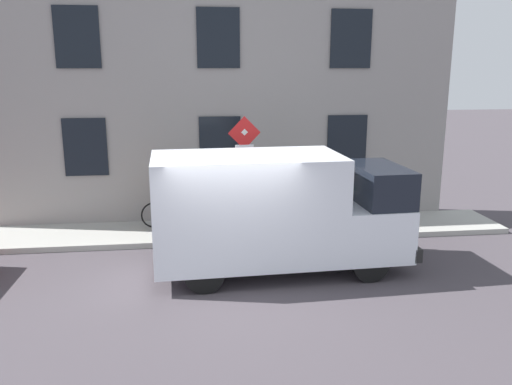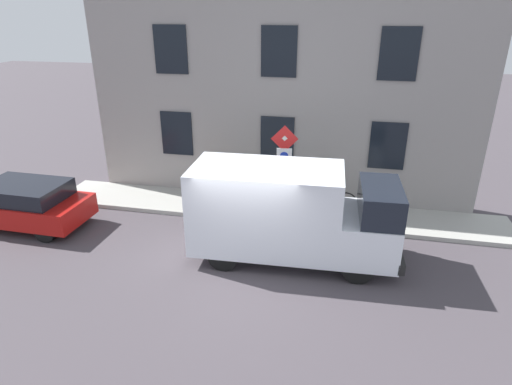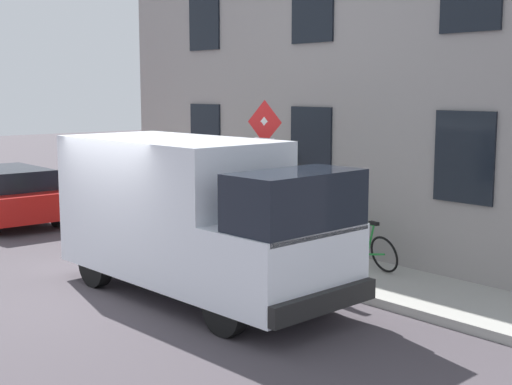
# 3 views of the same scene
# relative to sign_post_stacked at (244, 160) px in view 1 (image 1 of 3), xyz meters

# --- Properties ---
(ground_plane) EXTENTS (80.00, 80.00, 0.00)m
(ground_plane) POSITION_rel_sign_post_stacked_xyz_m (-2.63, 0.48, -2.05)
(ground_plane) COLOR #463F45
(sidewalk_slab) EXTENTS (1.89, 14.68, 0.14)m
(sidewalk_slab) POSITION_rel_sign_post_stacked_xyz_m (0.73, 0.48, -1.98)
(sidewalk_slab) COLOR #A4A39B
(sidewalk_slab) RESTS_ON ground_plane
(building_facade) EXTENTS (0.75, 12.68, 6.85)m
(building_facade) POSITION_rel_sign_post_stacked_xyz_m (2.02, 0.48, 1.37)
(building_facade) COLOR gray
(building_facade) RESTS_ON ground_plane
(sign_post_stacked) EXTENTS (0.18, 0.56, 2.84)m
(sign_post_stacked) POSITION_rel_sign_post_stacked_xyz_m (0.00, 0.00, 0.00)
(sign_post_stacked) COLOR #474C47
(sign_post_stacked) RESTS_ON sidewalk_slab
(delivery_van) EXTENTS (2.21, 5.41, 2.50)m
(delivery_van) POSITION_rel_sign_post_stacked_xyz_m (-1.92, -0.46, -0.72)
(delivery_van) COLOR white
(delivery_van) RESTS_ON ground_plane
(bicycle_green) EXTENTS (0.50, 1.72, 0.89)m
(bicycle_green) POSITION_rel_sign_post_stacked_xyz_m (1.13, -1.37, -1.54)
(bicycle_green) COLOR black
(bicycle_green) RESTS_ON sidewalk_slab
(bicycle_black) EXTENTS (0.46, 1.72, 0.89)m
(bicycle_black) POSITION_rel_sign_post_stacked_xyz_m (1.13, -0.33, -1.54)
(bicycle_black) COLOR black
(bicycle_black) RESTS_ON sidewalk_slab
(bicycle_blue) EXTENTS (0.46, 1.71, 0.89)m
(bicycle_blue) POSITION_rel_sign_post_stacked_xyz_m (1.13, 0.71, -1.54)
(bicycle_blue) COLOR black
(bicycle_blue) RESTS_ON sidewalk_slab
(bicycle_purple) EXTENTS (0.47, 1.71, 0.89)m
(bicycle_purple) POSITION_rel_sign_post_stacked_xyz_m (1.13, 1.75, -1.54)
(bicycle_purple) COLOR black
(bicycle_purple) RESTS_ON sidewalk_slab
(pedestrian) EXTENTS (0.44, 0.33, 1.72)m
(pedestrian) POSITION_rel_sign_post_stacked_xyz_m (0.58, 1.93, -0.98)
(pedestrian) COLOR #262B47
(pedestrian) RESTS_ON sidewalk_slab
(litter_bin) EXTENTS (0.44, 0.44, 0.90)m
(litter_bin) POSITION_rel_sign_post_stacked_xyz_m (0.14, 0.78, -1.46)
(litter_bin) COLOR #2D5133
(litter_bin) RESTS_ON sidewalk_slab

